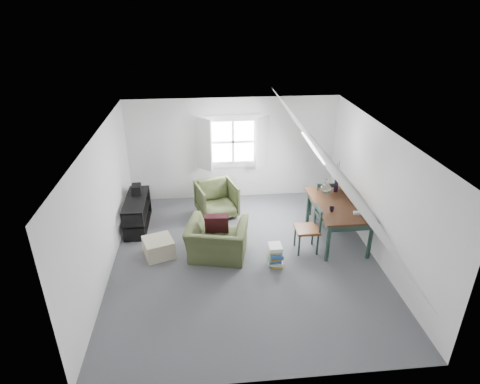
{
  "coord_description": "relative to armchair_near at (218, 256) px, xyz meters",
  "views": [
    {
      "loc": [
        -0.72,
        -6.35,
        4.54
      ],
      "look_at": [
        -0.04,
        0.6,
        1.15
      ],
      "focal_mm": 30.0,
      "sensor_mm": 36.0,
      "label": 1
    }
  ],
  "objects": [
    {
      "name": "skylight",
      "position": [
        2.07,
        1.16,
        1.75
      ],
      "size": [
        0.35,
        0.75,
        0.47
      ],
      "primitive_type": "cube",
      "rotation": [
        0.0,
        0.95,
        0.0
      ],
      "color": "white",
      "rests_on": "slope_right"
    },
    {
      "name": "electronics_box",
      "position": [
        -1.68,
        1.57,
        0.77
      ],
      "size": [
        0.21,
        0.29,
        0.22
      ],
      "primitive_type": "cube",
      "rotation": [
        0.0,
        0.0,
        0.05
      ],
      "color": "black",
      "rests_on": "media_shelf"
    },
    {
      "name": "slope_right",
      "position": [
        2.07,
        -0.14,
        1.78
      ],
      "size": [
        3.19,
        5.5,
        4.48
      ],
      "primitive_type": "plane",
      "rotation": [
        0.0,
        -2.19,
        0.0
      ],
      "color": "white",
      "rests_on": "wall_right"
    },
    {
      "name": "floor",
      "position": [
        0.52,
        -0.14,
        0.0
      ],
      "size": [
        5.5,
        5.5,
        0.0
      ],
      "primitive_type": "plane",
      "color": "#4D4E53",
      "rests_on": "ground"
    },
    {
      "name": "dormer_window",
      "position": [
        0.52,
        2.53,
        1.45
      ],
      "size": [
        1.71,
        0.35,
        1.3
      ],
      "color": "white",
      "rests_on": "wall_back"
    },
    {
      "name": "demijohn",
      "position": [
        2.32,
        0.84,
        0.96
      ],
      "size": [
        0.23,
        0.23,
        0.32
      ],
      "rotation": [
        0.0,
        0.0,
        -0.04
      ],
      "color": "silver",
      "rests_on": "dining_table"
    },
    {
      "name": "armchair_near",
      "position": [
        0.0,
        0.0,
        0.0
      ],
      "size": [
        1.29,
        1.18,
        0.72
      ],
      "primitive_type": "imported",
      "rotation": [
        0.0,
        0.0,
        2.92
      ],
      "color": "#3D4525",
      "rests_on": "floor"
    },
    {
      "name": "magazine_stack",
      "position": [
        1.07,
        -0.38,
        0.21
      ],
      "size": [
        0.31,
        0.37,
        0.41
      ],
      "rotation": [
        0.0,
        0.0,
        0.29
      ],
      "color": "#B29933",
      "rests_on": "floor"
    },
    {
      "name": "ceiling",
      "position": [
        0.52,
        -0.14,
        2.5
      ],
      "size": [
        5.5,
        5.5,
        0.0
      ],
      "primitive_type": "plane",
      "rotation": [
        3.14,
        0.0,
        0.0
      ],
      "color": "white",
      "rests_on": "wall_back"
    },
    {
      "name": "wall_left",
      "position": [
        -1.98,
        -0.14,
        1.25
      ],
      "size": [
        0.0,
        5.5,
        5.5
      ],
      "primitive_type": "plane",
      "rotation": [
        1.57,
        0.0,
        1.57
      ],
      "color": "white",
      "rests_on": "ground"
    },
    {
      "name": "dining_chair_far",
      "position": [
        2.39,
        1.2,
        0.51
      ],
      "size": [
        0.46,
        0.46,
        0.98
      ],
      "rotation": [
        0.0,
        0.0,
        3.09
      ],
      "color": "#603116",
      "rests_on": "floor"
    },
    {
      "name": "armchair_far",
      "position": [
        0.06,
        1.66,
        0.0
      ],
      "size": [
        1.04,
        1.06,
        0.79
      ],
      "primitive_type": "imported",
      "rotation": [
        0.0,
        0.0,
        0.27
      ],
      "color": "#3D4525",
      "rests_on": "floor"
    },
    {
      "name": "cup",
      "position": [
        2.22,
        0.09,
        0.83
      ],
      "size": [
        0.12,
        0.12,
        0.09
      ],
      "primitive_type": "imported",
      "rotation": [
        0.0,
        0.0,
        -0.22
      ],
      "color": "black",
      "rests_on": "dining_table"
    },
    {
      "name": "wall_front",
      "position": [
        0.52,
        -2.89,
        1.25
      ],
      "size": [
        5.0,
        0.0,
        5.0
      ],
      "primitive_type": "plane",
      "rotation": [
        -1.57,
        0.0,
        0.0
      ],
      "color": "white",
      "rests_on": "ground"
    },
    {
      "name": "media_shelf",
      "position": [
        -1.68,
        1.28,
        0.3
      ],
      "size": [
        0.44,
        1.31,
        0.67
      ],
      "rotation": [
        0.0,
        0.0,
        0.06
      ],
      "color": "black",
      "rests_on": "floor"
    },
    {
      "name": "vase_twigs",
      "position": [
        2.57,
        0.94,
        0.98
      ],
      "size": [
        0.09,
        0.1,
        0.67
      ],
      "rotation": [
        0.0,
        0.0,
        -0.02
      ],
      "color": "black",
      "rests_on": "dining_table"
    },
    {
      "name": "dining_chair_near",
      "position": [
        1.79,
        0.04,
        0.5
      ],
      "size": [
        0.45,
        0.45,
        0.95
      ],
      "rotation": [
        0.0,
        0.0,
        -1.32
      ],
      "color": "#603116",
      "rests_on": "floor"
    },
    {
      "name": "ottoman",
      "position": [
        -1.14,
        0.14,
        0.18
      ],
      "size": [
        0.68,
        0.68,
        0.36
      ],
      "primitive_type": "cube",
      "rotation": [
        0.0,
        0.0,
        0.33
      ],
      "color": "#B5A98A",
      "rests_on": "floor"
    },
    {
      "name": "paper_box",
      "position": [
        2.67,
        -0.06,
        0.85
      ],
      "size": [
        0.15,
        0.11,
        0.04
      ],
      "primitive_type": "cube",
      "rotation": [
        0.0,
        0.0,
        -0.19
      ],
      "color": "white",
      "rests_on": "dining_table"
    },
    {
      "name": "dining_table",
      "position": [
        2.47,
        0.39,
        0.72
      ],
      "size": [
        0.99,
        1.65,
        0.83
      ],
      "rotation": [
        0.0,
        0.0,
        -0.03
      ],
      "color": "#341B0D",
      "rests_on": "floor"
    },
    {
      "name": "slope_left",
      "position": [
        -1.03,
        -0.14,
        1.78
      ],
      "size": [
        3.19,
        5.5,
        4.48
      ],
      "primitive_type": "plane",
      "rotation": [
        0.0,
        2.19,
        0.0
      ],
      "color": "white",
      "rests_on": "wall_left"
    },
    {
      "name": "wall_right",
      "position": [
        3.02,
        -0.14,
        1.25
      ],
      "size": [
        0.0,
        5.5,
        5.5
      ],
      "primitive_type": "plane",
      "rotation": [
        1.57,
        0.0,
        -1.57
      ],
      "color": "white",
      "rests_on": "ground"
    },
    {
      "name": "wall_back",
      "position": [
        0.52,
        2.61,
        1.25
      ],
      "size": [
        5.0,
        0.0,
        5.0
      ],
      "primitive_type": "plane",
      "rotation": [
        1.57,
        0.0,
        0.0
      ],
      "color": "white",
      "rests_on": "ground"
    },
    {
      "name": "throw_pillow",
      "position": [
        0.0,
        0.15,
        0.63
      ],
      "size": [
        0.47,
        0.29,
        0.47
      ],
      "primitive_type": "cube",
      "rotation": [
        0.31,
        0.0,
        -0.06
      ],
      "color": "#360E14",
      "rests_on": "armchair_near"
    }
  ]
}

